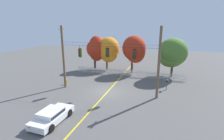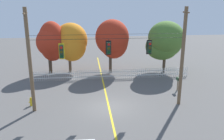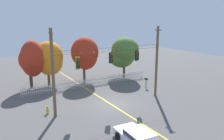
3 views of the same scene
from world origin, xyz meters
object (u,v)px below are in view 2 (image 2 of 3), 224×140
Objects in this scene: traffic_signal_southbound_primary at (109,48)px; traffic_signal_northbound_primary at (149,47)px; autumn_maple_near_fence at (51,42)px; autumn_maple_mid at (71,42)px; traffic_signal_eastbound_side at (62,52)px; roadside_mailbox at (178,80)px; autumn_maple_far_west at (165,41)px; autumn_oak_far_east at (113,39)px; fire_hydrant at (31,102)px.

traffic_signal_southbound_primary is 3.25m from traffic_signal_northbound_primary.
autumn_maple_near_fence is 2.37m from autumn_maple_mid.
traffic_signal_eastbound_side reaches higher than roadside_mailbox.
traffic_signal_southbound_primary is 12.26m from autumn_maple_far_west.
autumn_maple_mid is 0.93× the size of autumn_oak_far_east.
traffic_signal_eastbound_side and traffic_signal_southbound_primary have the same top height.
traffic_signal_eastbound_side is 14.79m from autumn_maple_far_west.
autumn_maple_near_fence is 13.58m from autumn_maple_far_west.
autumn_maple_mid is at bearing 170.53° from autumn_oak_far_east.
traffic_signal_southbound_primary is at bearing -180.00° from traffic_signal_northbound_primary.
autumn_oak_far_east is 1.03× the size of autumn_maple_far_west.
traffic_signal_southbound_primary is 11.57m from autumn_maple_mid.
roadside_mailbox is at bearing 16.13° from traffic_signal_eastbound_side.
roadside_mailbox is at bearing 38.89° from traffic_signal_northbound_primary.
roadside_mailbox is (10.59, -7.86, -2.60)m from autumn_maple_mid.
autumn_maple_far_west is at bearing 30.70° from fire_hydrant.
traffic_signal_eastbound_side is at bearing 179.99° from traffic_signal_southbound_primary.
autumn_maple_far_west is at bearing -7.68° from autumn_maple_mid.
traffic_signal_northbound_primary is 0.21× the size of autumn_maple_far_west.
autumn_oak_far_east is at bearing 48.82° from fire_hydrant.
autumn_maple_mid reaches higher than traffic_signal_northbound_primary.
traffic_signal_eastbound_side is at bearing -78.09° from autumn_maple_near_fence.
fire_hydrant is (-6.48, 0.99, -4.64)m from traffic_signal_southbound_primary.
roadside_mailbox is (-0.65, -6.34, -2.76)m from autumn_maple_far_west.
traffic_signal_northbound_primary is 0.21× the size of autumn_maple_near_fence.
autumn_maple_mid reaches higher than traffic_signal_eastbound_side.
autumn_maple_mid is (2.30, 0.53, -0.14)m from autumn_maple_near_fence.
autumn_oak_far_east is (5.00, -0.83, 0.34)m from autumn_maple_mid.
autumn_maple_far_west is at bearing 64.57° from traffic_signal_northbound_primary.
autumn_oak_far_east reaches higher than traffic_signal_southbound_primary.
roadside_mailbox is at bearing -51.52° from autumn_oak_far_east.
traffic_signal_eastbound_side is 1.14× the size of roadside_mailbox.
traffic_signal_northbound_primary is 10.31m from autumn_oak_far_east.
traffic_signal_southbound_primary reaches higher than fire_hydrant.
autumn_maple_mid is 4.40× the size of roadside_mailbox.
traffic_signal_eastbound_side is 0.25× the size of autumn_maple_near_fence.
autumn_maple_mid is at bearing 172.32° from autumn_maple_far_west.
autumn_maple_mid is at bearing 121.65° from traffic_signal_northbound_primary.
autumn_maple_mid is 5.08m from autumn_oak_far_east.
autumn_maple_mid is at bearing 89.43° from traffic_signal_eastbound_side.
traffic_signal_southbound_primary is 0.21× the size of autumn_maple_far_west.
autumn_maple_near_fence is 10.07m from fire_hydrant.
autumn_oak_far_east is (1.50, 10.12, -0.95)m from traffic_signal_southbound_primary.
traffic_signal_southbound_primary is 0.22× the size of autumn_maple_mid.
autumn_maple_near_fence is 7.31m from autumn_oak_far_east.
autumn_oak_far_east is at bearing 63.21° from traffic_signal_eastbound_side.
autumn_oak_far_east is 12.67m from fire_hydrant.
autumn_oak_far_east reaches higher than roadside_mailbox.
traffic_signal_northbound_primary reaches higher than roadside_mailbox.
traffic_signal_southbound_primary is 8.03m from fire_hydrant.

